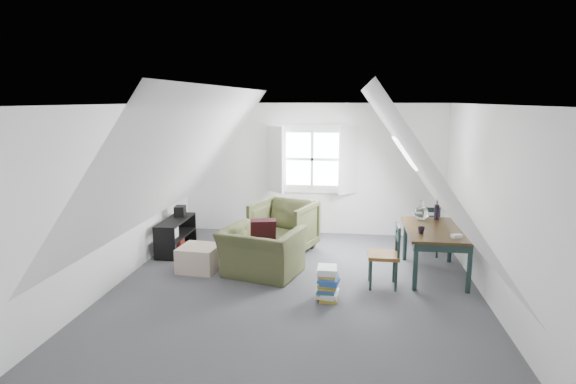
# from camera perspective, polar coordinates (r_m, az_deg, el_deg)

# --- Properties ---
(floor) EXTENTS (5.50, 5.50, 0.00)m
(floor) POSITION_cam_1_polar(r_m,az_deg,el_deg) (6.87, 0.94, -10.99)
(floor) COLOR #46464C
(floor) RESTS_ON ground
(ceiling) EXTENTS (5.50, 5.50, 0.00)m
(ceiling) POSITION_cam_1_polar(r_m,az_deg,el_deg) (6.38, 1.01, 10.35)
(ceiling) COLOR white
(ceiling) RESTS_ON wall_back
(wall_back) EXTENTS (5.00, 0.00, 5.00)m
(wall_back) POSITION_cam_1_polar(r_m,az_deg,el_deg) (9.21, 2.89, 2.70)
(wall_back) COLOR white
(wall_back) RESTS_ON ground
(wall_front) EXTENTS (5.00, 0.00, 5.00)m
(wall_front) POSITION_cam_1_polar(r_m,az_deg,el_deg) (3.88, -3.61, -8.85)
(wall_front) COLOR white
(wall_front) RESTS_ON ground
(wall_left) EXTENTS (0.00, 5.50, 5.50)m
(wall_left) POSITION_cam_1_polar(r_m,az_deg,el_deg) (7.22, -19.15, -0.17)
(wall_left) COLOR white
(wall_left) RESTS_ON ground
(wall_right) EXTENTS (0.00, 5.50, 5.50)m
(wall_right) POSITION_cam_1_polar(r_m,az_deg,el_deg) (6.71, 22.70, -1.21)
(wall_right) COLOR white
(wall_right) RESTS_ON ground
(slope_left) EXTENTS (3.19, 5.50, 4.48)m
(slope_left) POSITION_cam_1_polar(r_m,az_deg,el_deg) (6.77, -12.19, 3.99)
(slope_left) COLOR white
(slope_left) RESTS_ON wall_left
(slope_right) EXTENTS (3.19, 5.50, 4.48)m
(slope_right) POSITION_cam_1_polar(r_m,az_deg,el_deg) (6.44, 14.85, 3.53)
(slope_right) COLOR white
(slope_right) RESTS_ON wall_right
(dormer_window) EXTENTS (1.71, 0.35, 1.30)m
(dormer_window) POSITION_cam_1_polar(r_m,az_deg,el_deg) (9.11, 2.86, 3.88)
(dormer_window) COLOR white
(dormer_window) RESTS_ON wall_back
(skylight) EXTENTS (0.35, 0.75, 0.47)m
(skylight) POSITION_cam_1_polar(r_m,az_deg,el_deg) (7.73, 13.63, 4.53)
(skylight) COLOR white
(skylight) RESTS_ON slope_right
(armchair_near) EXTENTS (1.31, 1.21, 0.71)m
(armchair_near) POSITION_cam_1_polar(r_m,az_deg,el_deg) (7.26, -3.13, -9.77)
(armchair_near) COLOR #414526
(armchair_near) RESTS_ON floor
(armchair_far) EXTENTS (1.21, 1.23, 0.88)m
(armchair_far) POSITION_cam_1_polar(r_m,az_deg,el_deg) (8.31, -0.47, -7.05)
(armchair_far) COLOR #414526
(armchair_far) RESTS_ON floor
(throw_pillow) EXTENTS (0.42, 0.30, 0.39)m
(throw_pillow) POSITION_cam_1_polar(r_m,az_deg,el_deg) (7.20, -2.97, -4.61)
(throw_pillow) COLOR #330E14
(throw_pillow) RESTS_ON armchair_near
(ottoman) EXTENTS (0.61, 0.61, 0.37)m
(ottoman) POSITION_cam_1_polar(r_m,az_deg,el_deg) (7.51, -10.47, -7.71)
(ottoman) COLOR tan
(ottoman) RESTS_ON floor
(dining_table) EXTENTS (0.85, 1.42, 0.71)m
(dining_table) POSITION_cam_1_polar(r_m,az_deg,el_deg) (7.38, 17.06, -4.86)
(dining_table) COLOR #31210E
(dining_table) RESTS_ON floor
(demijohn) EXTENTS (0.22, 0.22, 0.31)m
(demijohn) POSITION_cam_1_polar(r_m,az_deg,el_deg) (7.73, 15.51, -2.38)
(demijohn) COLOR silver
(demijohn) RESTS_ON dining_table
(vase_twigs) EXTENTS (0.08, 0.08, 0.59)m
(vase_twigs) POSITION_cam_1_polar(r_m,az_deg,el_deg) (7.87, 17.21, -2.21)
(vase_twigs) COLOR black
(vase_twigs) RESTS_ON dining_table
(cup) EXTENTS (0.11, 0.11, 0.09)m
(cup) POSITION_cam_1_polar(r_m,az_deg,el_deg) (7.03, 15.49, -4.76)
(cup) COLOR black
(cup) RESTS_ON dining_table
(paper_box) EXTENTS (0.16, 0.13, 0.04)m
(paper_box) POSITION_cam_1_polar(r_m,az_deg,el_deg) (6.96, 19.35, -4.95)
(paper_box) COLOR white
(paper_box) RESTS_ON dining_table
(dining_chair_far) EXTENTS (0.40, 0.40, 0.85)m
(dining_chair_far) POSITION_cam_1_polar(r_m,az_deg,el_deg) (8.33, 16.11, -4.27)
(dining_chair_far) COLOR brown
(dining_chair_far) RESTS_ON floor
(dining_chair_near) EXTENTS (0.42, 0.42, 0.89)m
(dining_chair_near) POSITION_cam_1_polar(r_m,az_deg,el_deg) (6.81, 11.52, -7.25)
(dining_chair_near) COLOR brown
(dining_chair_near) RESTS_ON floor
(media_shelf) EXTENTS (0.36, 1.09, 0.56)m
(media_shelf) POSITION_cam_1_polar(r_m,az_deg,el_deg) (8.46, -13.22, -5.24)
(media_shelf) COLOR black
(media_shelf) RESTS_ON floor
(electronics_box) EXTENTS (0.20, 0.26, 0.19)m
(electronics_box) POSITION_cam_1_polar(r_m,az_deg,el_deg) (8.63, -12.67, -2.26)
(electronics_box) COLOR black
(electronics_box) RESTS_ON media_shelf
(magazine_stack) EXTENTS (0.32, 0.39, 0.43)m
(magazine_stack) POSITION_cam_1_polar(r_m,az_deg,el_deg) (6.36, 4.73, -10.75)
(magazine_stack) COLOR #B29933
(magazine_stack) RESTS_ON floor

